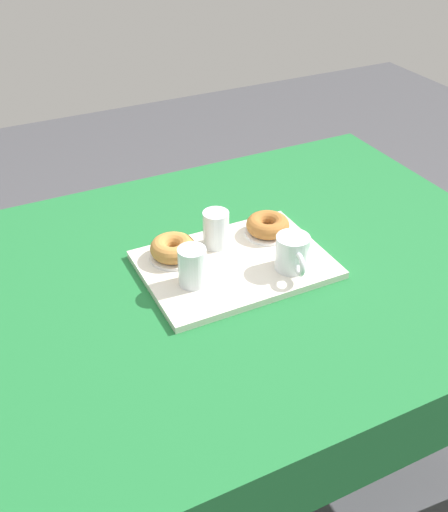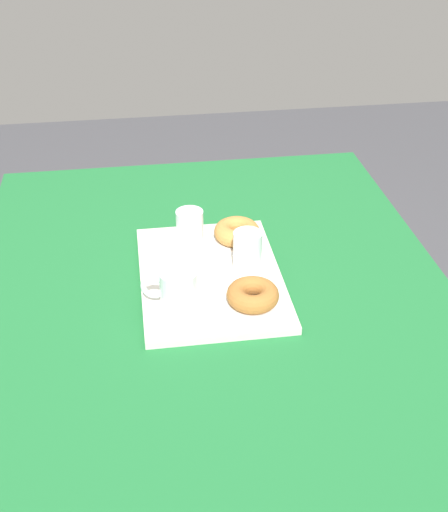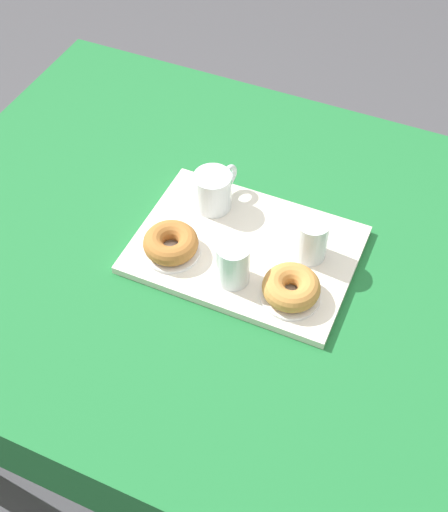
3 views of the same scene
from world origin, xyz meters
The scene contains 10 objects.
ground_plane centered at (0.00, 0.00, 0.00)m, with size 6.00×6.00×0.00m, color #47474C.
dining_table centered at (0.00, 0.00, 0.66)m, with size 1.34×1.05×0.75m.
serving_tray centered at (-0.05, 0.00, 0.75)m, with size 0.43×0.31×0.02m, color silver.
tea_mug_left centered at (0.06, -0.08, 0.80)m, with size 0.08×0.12×0.08m.
water_glass_near centered at (-0.06, 0.08, 0.80)m, with size 0.06×0.06×0.09m.
water_glass_far centered at (-0.17, -0.03, 0.80)m, with size 0.06×0.06×0.09m.
donut_plate_left centered at (0.08, 0.07, 0.77)m, with size 0.11×0.11×0.01m, color white.
sugar_donut_left centered at (0.08, 0.07, 0.79)m, with size 0.11×0.11×0.04m, color #A3662D.
donut_plate_right centered at (-0.17, 0.08, 0.77)m, with size 0.11×0.11×0.01m, color white.
sugar_donut_right centered at (-0.17, 0.08, 0.79)m, with size 0.11×0.11×0.04m, color #BC7F3D.
Camera 3 is at (-0.36, 0.81, 1.77)m, focal length 47.02 mm.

